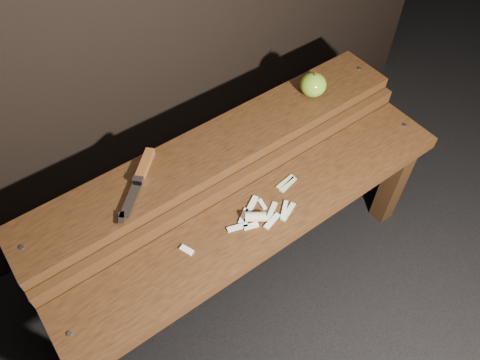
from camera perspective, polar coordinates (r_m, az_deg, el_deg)
ground at (r=1.65m, az=1.26°, el=-11.07°), size 60.00×60.00×0.00m
bench_front_tier at (r=1.32m, az=3.13°, el=-5.94°), size 1.20×0.20×0.42m
bench_rear_tier at (r=1.38m, az=-2.61°, el=1.86°), size 1.20×0.21×0.50m
apple at (r=1.46m, az=8.92°, el=11.40°), size 0.08×0.08×0.08m
knife at (r=1.26m, az=-11.92°, el=0.85°), size 0.19×0.18×0.02m
apple_scraps at (r=1.26m, az=2.23°, el=-4.19°), size 0.39×0.12×0.03m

